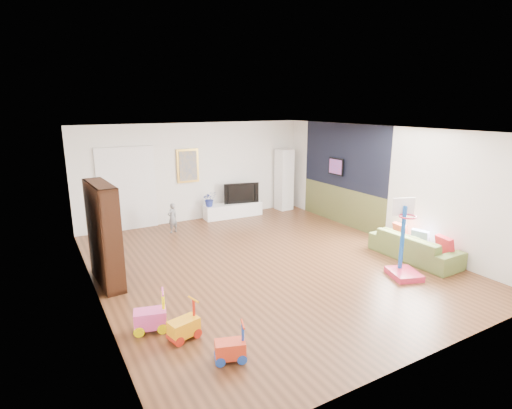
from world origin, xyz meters
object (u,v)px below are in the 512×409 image
media_console (233,210)px  sofa (415,247)px  bookshelf (104,234)px  basketball_hoop (407,239)px

media_console → sofa: sofa is taller
bookshelf → basketball_hoop: (4.90, -2.53, -0.18)m
sofa → basketball_hoop: bearing=119.0°
bookshelf → basketball_hoop: 5.52m
media_console → bookshelf: (-3.97, -2.83, 0.73)m
media_console → basketball_hoop: basketball_hoop is taller
media_console → sofa: 5.17m
media_console → basketball_hoop: 5.46m
bookshelf → sofa: bookshelf is taller
media_console → basketball_hoop: bearing=-77.5°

